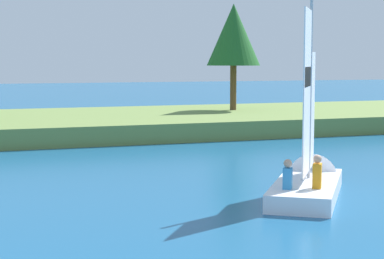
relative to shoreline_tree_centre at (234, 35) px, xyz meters
name	(u,v)px	position (x,y,z in m)	size (l,w,h in m)	color
shore_bank	(93,124)	(-7.75, -0.95, -4.38)	(80.00, 11.20, 0.83)	olive
shoreline_tree_centre	(234,35)	(0.00, 0.00, 0.00)	(2.84, 2.84, 5.63)	brown
sailboat	(310,178)	(-5.33, -17.56, -4.42)	(3.96, 4.77, 5.89)	white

